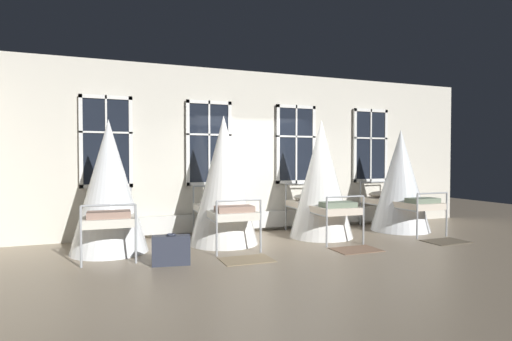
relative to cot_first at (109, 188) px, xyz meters
name	(u,v)px	position (x,y,z in m)	size (l,w,h in m)	color
ground	(278,242)	(3.01, -0.28, -1.10)	(20.66, 20.66, 0.00)	gray
back_wall_with_windows	(253,151)	(3.01, 1.14, 0.66)	(11.33, 0.10, 3.51)	beige
window_bank	(254,183)	(3.01, 1.01, -0.03)	(7.05, 0.10, 2.74)	black
cot_first	(109,188)	(0.00, 0.00, 0.00)	(1.29, 1.91, 2.26)	#9EA3A8
cot_second	(224,182)	(2.02, 0.00, 0.07)	(1.29, 1.90, 2.39)	#9EA3A8
cot_third	(321,180)	(4.07, -0.05, 0.06)	(1.29, 1.91, 2.37)	#9EA3A8
cot_fourth	(400,181)	(6.09, -0.01, -0.01)	(1.29, 1.90, 2.24)	#9EA3A8
rug_second	(247,260)	(2.00, -1.35, -1.09)	(0.80, 0.56, 0.01)	#8E7A5B
rug_third	(356,250)	(4.02, -1.35, -1.09)	(0.80, 0.56, 0.01)	brown
rug_fourth	(446,241)	(6.05, -1.35, -1.09)	(0.80, 0.56, 0.01)	brown
suitcase_dark	(171,250)	(0.85, -1.22, -0.87)	(0.58, 0.29, 0.47)	#2D3342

